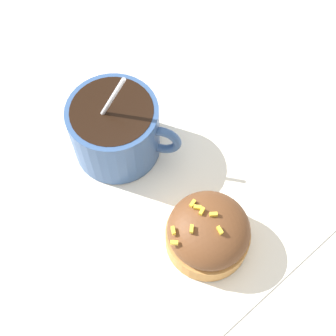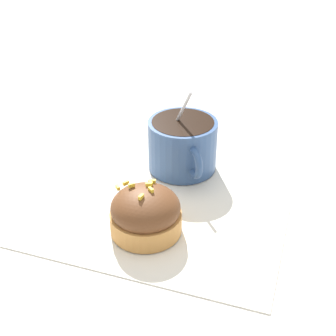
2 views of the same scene
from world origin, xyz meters
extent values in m
plane|color=silver|center=(0.00, 0.00, 0.00)|extent=(3.00, 3.00, 0.00)
cube|color=white|center=(0.00, 0.00, 0.00)|extent=(0.29, 0.30, 0.00)
cylinder|color=#335184|center=(0.07, 0.00, 0.04)|extent=(0.09, 0.09, 0.07)
cylinder|color=black|center=(0.07, 0.00, 0.07)|extent=(0.08, 0.08, 0.01)
torus|color=#335184|center=(0.03, -0.03, 0.04)|extent=(0.04, 0.03, 0.04)
ellipsoid|color=silver|center=(0.06, -0.02, 0.01)|extent=(0.03, 0.03, 0.01)
cylinder|color=silver|center=(0.08, 0.01, 0.07)|extent=(0.03, 0.05, 0.11)
cylinder|color=#C18442|center=(-0.07, 0.00, 0.01)|extent=(0.08, 0.08, 0.02)
ellipsoid|color=brown|center=(-0.07, 0.00, 0.03)|extent=(0.08, 0.08, 0.04)
cube|color=yellow|center=(-0.07, -0.01, 0.06)|extent=(0.01, 0.01, 0.00)
cube|color=yellow|center=(-0.06, 0.00, 0.06)|extent=(0.01, 0.01, 0.00)
cube|color=yellow|center=(-0.05, 0.00, 0.05)|extent=(0.00, 0.01, 0.00)
cube|color=yellow|center=(-0.05, 0.00, 0.06)|extent=(0.01, 0.01, 0.00)
cube|color=yellow|center=(-0.08, 0.00, 0.06)|extent=(0.01, 0.00, 0.00)
cube|color=yellow|center=(-0.06, 0.02, 0.06)|extent=(0.01, 0.01, 0.00)
cube|color=yellow|center=(-0.06, 0.04, 0.05)|extent=(0.01, 0.01, 0.00)
cube|color=yellow|center=(-0.05, 0.03, 0.05)|extent=(0.01, 0.01, 0.00)
camera|label=1|loc=(-0.16, 0.13, 0.44)|focal=50.00mm
camera|label=2|loc=(-0.45, -0.15, 0.34)|focal=50.00mm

